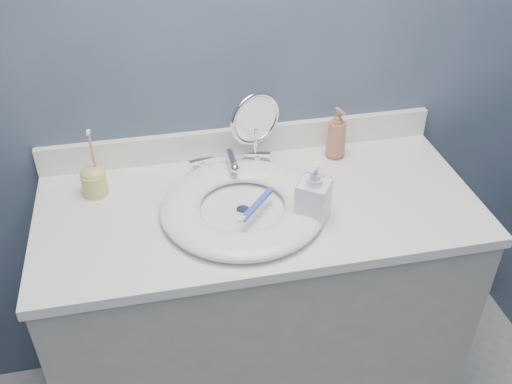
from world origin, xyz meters
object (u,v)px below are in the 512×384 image
object	(u,v)px
soap_bottle_amber	(337,133)
toothbrush_holder	(94,180)
makeup_mirror	(255,127)
soap_bottle_clear	(314,192)

from	to	relation	value
soap_bottle_amber	toothbrush_holder	xyz separation A→B (m)	(-0.72, -0.05, -0.03)
makeup_mirror	soap_bottle_clear	xyz separation A→B (m)	(0.10, -0.28, -0.04)
soap_bottle_clear	soap_bottle_amber	bearing A→B (deg)	96.19
toothbrush_holder	makeup_mirror	bearing A→B (deg)	5.73
soap_bottle_amber	soap_bottle_clear	xyz separation A→B (m)	(-0.16, -0.29, 0.01)
soap_bottle_amber	toothbrush_holder	distance (m)	0.73
soap_bottle_amber	toothbrush_holder	world-z (taller)	toothbrush_holder
makeup_mirror	soap_bottle_clear	distance (m)	0.30
makeup_mirror	soap_bottle_amber	world-z (taller)	makeup_mirror
makeup_mirror	toothbrush_holder	xyz separation A→B (m)	(-0.47, -0.05, -0.09)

